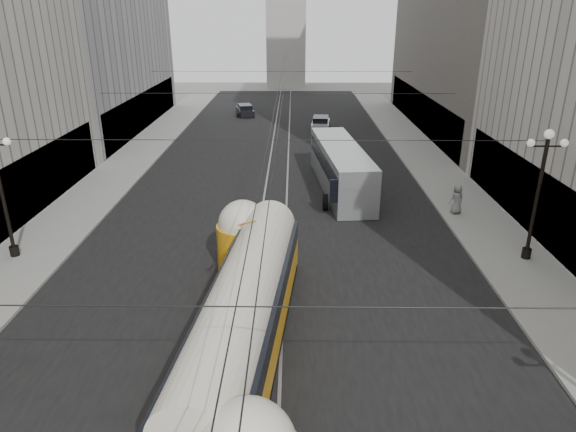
{
  "coord_description": "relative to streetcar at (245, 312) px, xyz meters",
  "views": [
    {
      "loc": [
        1.16,
        -4.71,
        11.43
      ],
      "look_at": [
        0.95,
        16.17,
        3.04
      ],
      "focal_mm": 32.0,
      "sensor_mm": 36.0,
      "label": 1
    }
  ],
  "objects": [
    {
      "name": "city_bus",
      "position": [
        4.88,
        18.23,
        -0.03
      ],
      "size": [
        3.61,
        12.02,
        3.0
      ],
      "color": "#B2B6B8",
      "rests_on": "ground"
    },
    {
      "name": "pedestrian_sidewalk_right",
      "position": [
        11.39,
        13.37,
        -0.63
      ],
      "size": [
        0.99,
        0.76,
        1.78
      ],
      "primitive_type": "imported",
      "rotation": [
        0.0,
        0.0,
        3.43
      ],
      "color": "gray",
      "rests_on": "sidewalk_right"
    },
    {
      "name": "catenary",
      "position": [
        0.62,
        20.89,
        4.21
      ],
      "size": [
        25.0,
        72.0,
        0.23
      ],
      "color": "black",
      "rests_on": "ground"
    },
    {
      "name": "sedan_dark_far",
      "position": [
        -3.98,
        44.85,
        -1.11
      ],
      "size": [
        2.51,
        4.24,
        1.26
      ],
      "color": "black",
      "rests_on": "ground"
    },
    {
      "name": "sidewalk_right",
      "position": [
        12.5,
        25.39,
        -1.6
      ],
      "size": [
        4.0,
        72.0,
        0.15
      ],
      "primitive_type": "cube",
      "color": "gray",
      "rests_on": "ground"
    },
    {
      "name": "sedan_white_far",
      "position": [
        4.48,
        37.21,
        -1.07
      ],
      "size": [
        2.13,
        4.37,
        1.33
      ],
      "color": "silver",
      "rests_on": "ground"
    },
    {
      "name": "streetcar",
      "position": [
        0.0,
        0.0,
        0.0
      ],
      "size": [
        3.8,
        15.63,
        3.43
      ],
      "color": "orange",
      "rests_on": "ground"
    },
    {
      "name": "rail_right",
      "position": [
        1.25,
        21.89,
        -1.67
      ],
      "size": [
        0.12,
        85.0,
        0.04
      ],
      "primitive_type": "cube",
      "color": "gray",
      "rests_on": "ground"
    },
    {
      "name": "sidewalk_left",
      "position": [
        -11.5,
        25.39,
        -1.6
      ],
      "size": [
        4.0,
        72.0,
        0.15
      ],
      "primitive_type": "cube",
      "color": "gray",
      "rests_on": "ground"
    },
    {
      "name": "rail_left",
      "position": [
        -0.25,
        21.89,
        -1.67
      ],
      "size": [
        0.12,
        85.0,
        0.04
      ],
      "primitive_type": "cube",
      "color": "gray",
      "rests_on": "ground"
    },
    {
      "name": "road",
      "position": [
        0.5,
        21.89,
        -1.67
      ],
      "size": [
        20.0,
        85.0,
        0.02
      ],
      "primitive_type": "cube",
      "color": "black",
      "rests_on": "ground"
    },
    {
      "name": "lamppost_right_mid",
      "position": [
        13.1,
        7.39,
        2.07
      ],
      "size": [
        1.86,
        0.44,
        6.37
      ],
      "color": "black",
      "rests_on": "sidewalk_right"
    },
    {
      "name": "lamppost_left_mid",
      "position": [
        -12.1,
        7.39,
        2.07
      ],
      "size": [
        1.86,
        0.44,
        6.37
      ],
      "color": "black",
      "rests_on": "sidewalk_left"
    }
  ]
}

